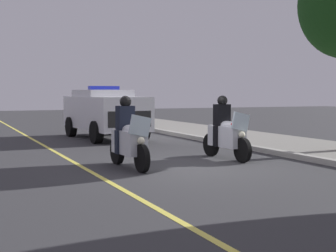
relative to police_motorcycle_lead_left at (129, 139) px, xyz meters
The scene contains 6 objects.
ground_plane 1.73m from the police_motorcycle_lead_left, 69.94° to the left, with size 80.00×80.00×0.00m, color #333335.
curb_strip 4.79m from the police_motorcycle_lead_left, 83.46° to the left, with size 48.00×0.24×0.15m, color #9E9B93.
lane_stripe_center 1.32m from the police_motorcycle_lead_left, 60.99° to the right, with size 48.00×0.12×0.01m, color #E0D14C.
police_motorcycle_lead_left is the anchor object (origin of this frame).
police_motorcycle_lead_right 2.95m from the police_motorcycle_lead_left, 98.04° to the left, with size 2.14×0.61×1.72m.
police_suv 7.60m from the police_motorcycle_lead_left, 167.45° to the left, with size 5.01×2.31×2.05m.
Camera 1 is at (10.41, -5.36, 1.80)m, focal length 52.32 mm.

